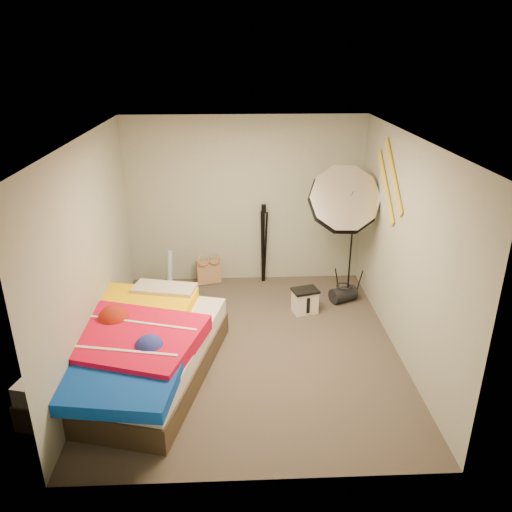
{
  "coord_description": "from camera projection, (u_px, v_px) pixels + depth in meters",
  "views": [
    {
      "loc": [
        -0.16,
        -5.13,
        3.34
      ],
      "look_at": [
        0.1,
        0.6,
        0.95
      ],
      "focal_mm": 35.0,
      "sensor_mm": 36.0,
      "label": 1
    }
  ],
  "objects": [
    {
      "name": "wall_front",
      "position": [
        258.0,
        354.0,
        3.7
      ],
      "size": [
        3.5,
        0.0,
        3.5
      ],
      "primitive_type": "plane",
      "rotation": [
        -1.57,
        0.0,
        0.0
      ],
      "color": "#9EA393",
      "rests_on": "floor"
    },
    {
      "name": "photo_umbrella",
      "position": [
        344.0,
        201.0,
        6.66
      ],
      "size": [
        1.21,
        0.93,
        2.03
      ],
      "color": "black",
      "rests_on": "floor"
    },
    {
      "name": "wall_right",
      "position": [
        405.0,
        249.0,
        5.61
      ],
      "size": [
        0.0,
        4.0,
        4.0
      ],
      "primitive_type": "plane",
      "rotation": [
        1.57,
        0.0,
        -1.57
      ],
      "color": "#9EA393",
      "rests_on": "floor"
    },
    {
      "name": "tote_bag",
      "position": [
        209.0,
        272.0,
        7.63
      ],
      "size": [
        0.39,
        0.25,
        0.38
      ],
      "primitive_type": "cube",
      "rotation": [
        -0.14,
        0.0,
        0.28
      ],
      "color": "tan",
      "rests_on": "floor"
    },
    {
      "name": "ceiling",
      "position": [
        249.0,
        138.0,
        5.06
      ],
      "size": [
        4.0,
        4.0,
        0.0
      ],
      "primitive_type": "plane",
      "rotation": [
        3.14,
        0.0,
        0.0
      ],
      "color": "silver",
      "rests_on": "wall_back"
    },
    {
      "name": "camera_case",
      "position": [
        305.0,
        302.0,
        6.78
      ],
      "size": [
        0.36,
        0.3,
        0.31
      ],
      "primitive_type": "cube",
      "rotation": [
        0.0,
        0.0,
        0.27
      ],
      "color": "white",
      "rests_on": "floor"
    },
    {
      "name": "bed",
      "position": [
        135.0,
        350.0,
        5.41
      ],
      "size": [
        2.01,
        2.59,
        0.64
      ],
      "color": "#483726",
      "rests_on": "floor"
    },
    {
      "name": "wall_stripe_lower",
      "position": [
        386.0,
        187.0,
        6.2
      ],
      "size": [
        0.02,
        0.91,
        0.78
      ],
      "primitive_type": "cube",
      "rotation": [
        0.7,
        0.0,
        0.0
      ],
      "color": "gold",
      "rests_on": "wall_right"
    },
    {
      "name": "camera_tripod",
      "position": [
        263.0,
        238.0,
        7.49
      ],
      "size": [
        0.07,
        0.07,
        1.23
      ],
      "color": "black",
      "rests_on": "floor"
    },
    {
      "name": "wall_back",
      "position": [
        245.0,
        201.0,
        7.38
      ],
      "size": [
        3.5,
        0.0,
        3.5
      ],
      "primitive_type": "plane",
      "rotation": [
        1.57,
        0.0,
        0.0
      ],
      "color": "#9EA393",
      "rests_on": "floor"
    },
    {
      "name": "duffel_bag",
      "position": [
        343.0,
        294.0,
        7.09
      ],
      "size": [
        0.42,
        0.34,
        0.22
      ],
      "primitive_type": "cylinder",
      "rotation": [
        0.0,
        1.57,
        0.41
      ],
      "color": "black",
      "rests_on": "floor"
    },
    {
      "name": "wrapping_roll",
      "position": [
        170.0,
        273.0,
        7.22
      ],
      "size": [
        0.12,
        0.2,
        0.67
      ],
      "primitive_type": "cylinder",
      "rotation": [
        -0.17,
        0.0,
        -0.25
      ],
      "color": "#5E83C4",
      "rests_on": "floor"
    },
    {
      "name": "floor",
      "position": [
        250.0,
        348.0,
        6.02
      ],
      "size": [
        4.0,
        4.0,
        0.0
      ],
      "primitive_type": "plane",
      "color": "#4A4138",
      "rests_on": "ground"
    },
    {
      "name": "wall_stripe_upper",
      "position": [
        394.0,
        176.0,
        5.89
      ],
      "size": [
        0.02,
        0.91,
        0.78
      ],
      "primitive_type": "cube",
      "rotation": [
        0.7,
        0.0,
        0.0
      ],
      "color": "gold",
      "rests_on": "wall_right"
    },
    {
      "name": "wall_left",
      "position": [
        90.0,
        255.0,
        5.47
      ],
      "size": [
        0.0,
        4.0,
        4.0
      ],
      "primitive_type": "plane",
      "rotation": [
        1.57,
        0.0,
        1.57
      ],
      "color": "#9EA393",
      "rests_on": "floor"
    }
  ]
}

